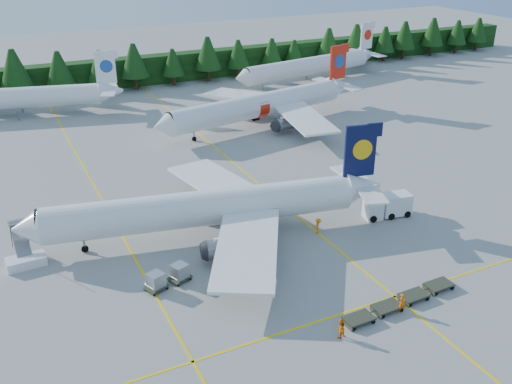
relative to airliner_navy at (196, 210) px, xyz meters
name	(u,v)px	position (x,y,z in m)	size (l,w,h in m)	color
ground	(306,280)	(6.56, -12.58, -3.46)	(320.00, 320.00, 0.00)	gray
taxi_stripe_a	(115,223)	(-7.44, 7.42, -3.45)	(0.25, 120.00, 0.01)	yellow
taxi_stripe_b	(268,191)	(12.56, 7.42, -3.45)	(0.25, 120.00, 0.01)	yellow
taxi_stripe_cross	(341,314)	(6.56, -18.58, -3.45)	(80.00, 0.25, 0.01)	yellow
treeline_hedge	(110,74)	(6.56, 69.42, -0.46)	(220.00, 4.00, 6.00)	black
airliner_navy	(196,210)	(0.00, 0.00, 0.00)	(39.15, 31.91, 11.50)	silver
airliner_red	(255,107)	(22.77, 32.20, 0.07)	(39.93, 32.56, 11.71)	silver
airliner_far_left	(0,99)	(-15.99, 56.72, 0.06)	(37.92, 12.15, 11.22)	silver
airliner_far_right	(304,67)	(45.77, 54.92, 0.09)	(38.66, 10.16, 11.32)	silver
airstairs	(25,258)	(-17.70, 2.45, -2.71)	(3.91, 5.31, 3.44)	silver
service_truck	(387,206)	(22.12, -4.98, -2.12)	(5.86, 2.94, 2.70)	white
dolly_train	(401,300)	(12.19, -19.82, -2.96)	(12.52, 2.60, 0.15)	#313526
uld_pair	(168,276)	(-5.84, -7.54, -2.43)	(4.92, 2.64, 1.53)	#313526
crew_a	(402,303)	(11.59, -20.68, -2.51)	(0.69, 0.45, 1.88)	#E15E04
crew_b	(340,328)	(4.71, -21.17, -2.54)	(0.89, 0.69, 1.83)	#E76504
crew_c	(318,226)	(12.47, -5.12, -2.52)	(0.77, 0.52, 1.87)	orange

